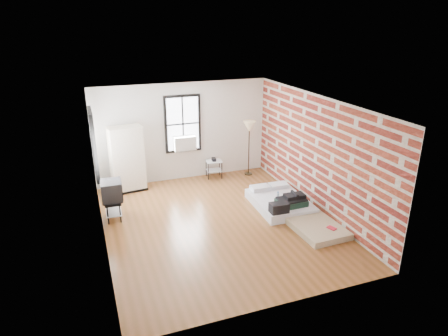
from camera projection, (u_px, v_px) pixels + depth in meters
name	position (u px, v px, depth m)	size (l,w,h in m)	color
ground	(218.00, 223.00, 9.22)	(6.00, 6.00, 0.00)	brown
room_shell	(222.00, 146.00, 9.00)	(5.02, 6.02, 2.80)	silver
mattress_main	(280.00, 202.00, 9.96)	(1.30, 1.73, 0.54)	white
mattress_bare	(305.00, 218.00, 9.22)	(1.03, 1.88, 0.40)	tan
wardrobe	(127.00, 159.00, 10.70)	(0.96, 0.62, 1.79)	black
side_table	(214.00, 164.00, 11.73)	(0.50, 0.42, 0.61)	black
floor_lamp	(249.00, 129.00, 11.61)	(0.35, 0.35, 1.65)	black
tv_stand	(112.00, 192.00, 9.23)	(0.49, 0.68, 0.94)	black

